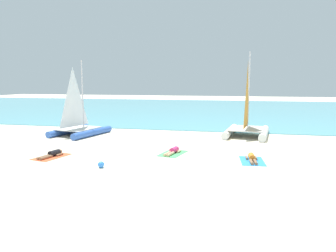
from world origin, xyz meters
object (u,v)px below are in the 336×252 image
sailboat_white (247,124)px  sunbather_right (252,158)px  sailboat_blue (79,124)px  towel_left (51,157)px  sunbather_left (52,154)px  beach_ball (101,165)px  towel_right (252,161)px  sunbather_middle (173,151)px  towel_middle (173,153)px

sailboat_white → sunbather_right: sailboat_white is taller
sailboat_blue → towel_left: bearing=-62.4°
sailboat_white → sunbather_left: (-9.72, -8.54, -0.74)m
towel_left → beach_ball: bearing=-21.8°
sailboat_white → towel_right: sailboat_white is taller
sailboat_blue → sunbather_middle: bearing=-17.2°
towel_middle → sunbather_middle: (0.01, 0.07, 0.13)m
sunbather_left → towel_middle: bearing=31.0°
sailboat_blue → sunbather_right: 12.78m
towel_middle → sunbather_right: bearing=-9.1°
sailboat_white → towel_right: bearing=-82.0°
towel_right → sunbather_right: sunbather_right is taller
towel_left → sailboat_blue: bearing=106.5°
beach_ball → towel_right: bearing=22.7°
sunbather_left → sunbather_right: size_ratio=1.00×
towel_left → sunbather_left: size_ratio=1.22×
towel_right → beach_ball: 7.13m
towel_right → sunbather_right: size_ratio=1.21×
sunbather_right → towel_middle: bearing=165.6°
sailboat_white → sunbather_right: bearing=-82.1°
sunbather_left → beach_ball: 3.61m
towel_left → sunbather_left: 0.14m
sailboat_white → beach_ball: sailboat_white is taller
sailboat_white → towel_middle: size_ratio=3.07×
sailboat_blue → towel_left: sailboat_blue is taller
sailboat_white → beach_ball: (-6.39, -9.94, -0.72)m
sailboat_white → sunbather_left: 12.96m
towel_left → sunbather_middle: (5.86, 2.19, 0.13)m
towel_right → beach_ball: (-6.58, -2.75, 0.14)m
towel_middle → sailboat_white: bearing=59.0°
sunbather_right → towel_left: bearing=-176.9°
sailboat_white → sunbather_middle: bearing=-114.7°
sailboat_blue → towel_right: sailboat_blue is taller
towel_left → sunbather_middle: size_ratio=1.22×
sailboat_blue → sunbather_right: bearing=-11.4°
sunbather_left → sunbather_right: 10.00m
sunbather_left → beach_ball: (3.33, -1.41, 0.01)m
sunbather_left → sailboat_blue: bearing=118.4°
sunbather_right → towel_right: bearing=-90.0°
sailboat_blue → towel_left: 6.67m
towel_left → sunbather_right: bearing=8.5°
sailboat_white → sailboat_blue: (-11.62, -2.26, -0.08)m
sailboat_white → towel_right: size_ratio=3.07×
sunbather_left → sunbather_middle: (5.84, 2.13, 0.00)m
sunbather_left → towel_left: bearing=-90.0°
sunbather_left → beach_ball: bearing=-11.3°
sailboat_white → sailboat_blue: sailboat_white is taller
sailboat_white → towel_middle: sailboat_white is taller
sunbather_middle → beach_ball: (-2.51, -3.53, 0.01)m
sailboat_blue → beach_ball: (5.23, -7.69, -0.65)m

